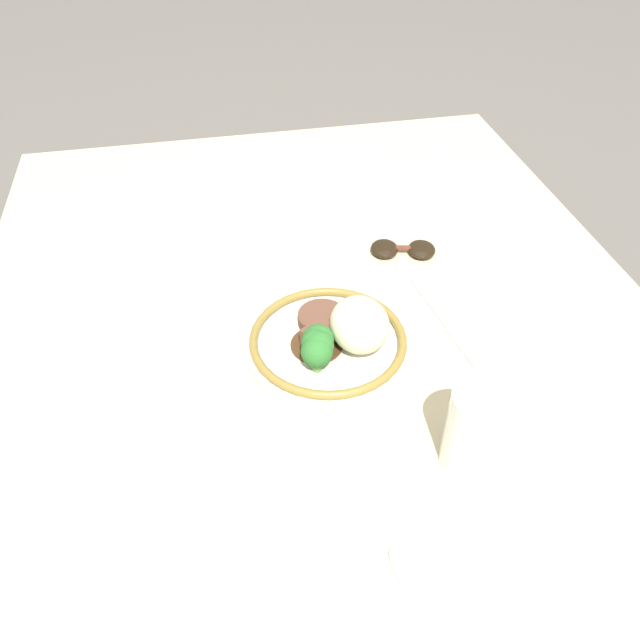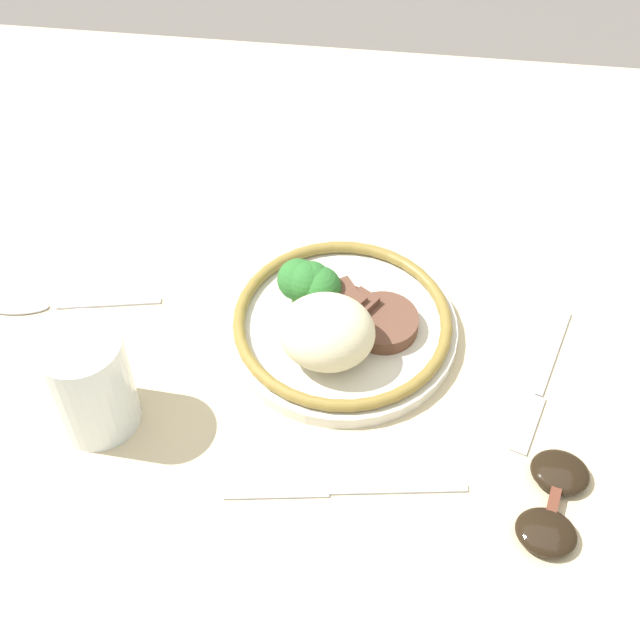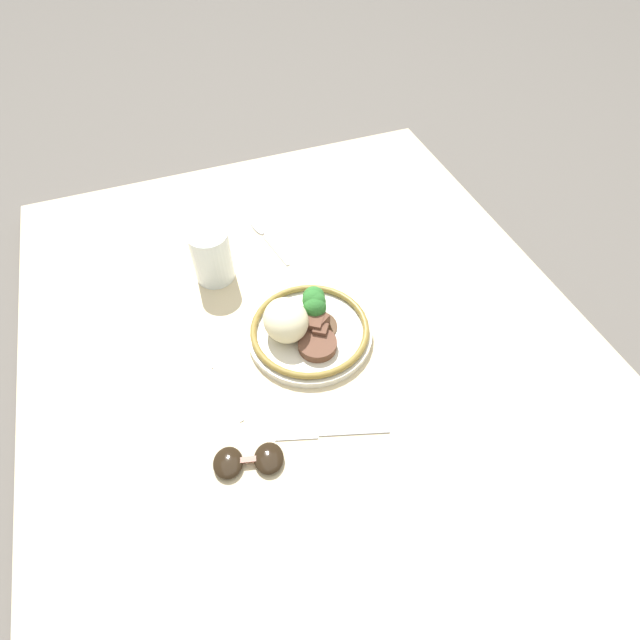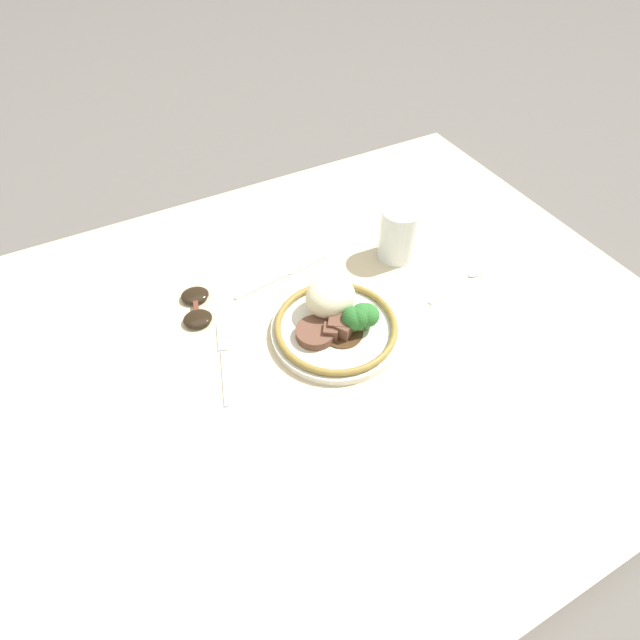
{
  "view_description": "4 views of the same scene",
  "coord_description": "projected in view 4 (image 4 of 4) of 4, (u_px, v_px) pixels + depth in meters",
  "views": [
    {
      "loc": [
        0.66,
        -0.13,
        0.65
      ],
      "look_at": [
        0.03,
        -0.01,
        0.08
      ],
      "focal_mm": 35.0,
      "sensor_mm": 36.0,
      "label": 1
    },
    {
      "loc": [
        -0.0,
        0.57,
        0.73
      ],
      "look_at": [
        0.06,
        0.01,
        0.07
      ],
      "focal_mm": 50.0,
      "sensor_mm": 36.0,
      "label": 2
    },
    {
      "loc": [
        -0.49,
        0.18,
        0.77
      ],
      "look_at": [
        0.04,
        -0.02,
        0.09
      ],
      "focal_mm": 28.0,
      "sensor_mm": 36.0,
      "label": 3
    },
    {
      "loc": [
        -0.25,
        -0.5,
        0.72
      ],
      "look_at": [
        0.03,
        0.02,
        0.07
      ],
      "focal_mm": 28.0,
      "sensor_mm": 36.0,
      "label": 4
    }
  ],
  "objects": [
    {
      "name": "juice_glass",
      "position": [
        398.0,
        235.0,
        1.0
      ],
      "size": [
        0.08,
        0.08,
        0.11
      ],
      "color": "#F4AD19",
      "rests_on": "dining_table"
    },
    {
      "name": "knife",
      "position": [
        286.0,
        275.0,
        0.99
      ],
      "size": [
        0.21,
        0.04,
        0.0
      ],
      "rotation": [
        0.0,
        0.0,
        0.15
      ],
      "color": "#ADADB2",
      "rests_on": "dining_table"
    },
    {
      "name": "spoon",
      "position": [
        471.0,
        276.0,
        0.99
      ],
      "size": [
        0.17,
        0.05,
        0.01
      ],
      "rotation": [
        0.0,
        0.0,
        0.2
      ],
      "color": "#ADADB2",
      "rests_on": "dining_table"
    },
    {
      "name": "plate",
      "position": [
        337.0,
        319.0,
        0.88
      ],
      "size": [
        0.23,
        0.23,
        0.08
      ],
      "color": "silver",
      "rests_on": "dining_table"
    },
    {
      "name": "dining_table",
      "position": [
        312.0,
        349.0,
        0.89
      ],
      "size": [
        1.3,
        1.02,
        0.04
      ],
      "color": "beige",
      "rests_on": "ground"
    },
    {
      "name": "sunglasses",
      "position": [
        196.0,
        307.0,
        0.92
      ],
      "size": [
        0.08,
        0.12,
        0.02
      ],
      "rotation": [
        0.0,
        0.0,
        -0.24
      ],
      "color": "black",
      "rests_on": "dining_table"
    },
    {
      "name": "fork",
      "position": [
        223.0,
        353.0,
        0.86
      ],
      "size": [
        0.07,
        0.18,
        0.0
      ],
      "rotation": [
        0.0,
        0.0,
        1.27
      ],
      "color": "#ADADB2",
      "rests_on": "dining_table"
    },
    {
      "name": "ground_plane",
      "position": [
        312.0,
        356.0,
        0.9
      ],
      "size": [
        8.0,
        8.0,
        0.0
      ],
      "primitive_type": "plane",
      "color": "#5B5651"
    }
  ]
}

